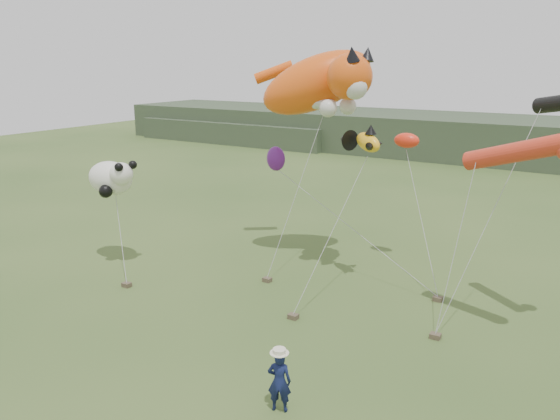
# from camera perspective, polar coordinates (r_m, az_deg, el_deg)

# --- Properties ---
(ground) EXTENTS (120.00, 120.00, 0.00)m
(ground) POSITION_cam_1_polar(r_m,az_deg,el_deg) (17.91, -3.59, -16.18)
(ground) COLOR #385123
(ground) RESTS_ON ground
(headland) EXTENTS (90.00, 13.00, 4.00)m
(headland) POSITION_cam_1_polar(r_m,az_deg,el_deg) (58.85, 19.64, 7.09)
(headland) COLOR #2D3D28
(headland) RESTS_ON ground
(festival_attendant) EXTENTS (0.77, 0.64, 1.80)m
(festival_attendant) POSITION_cam_1_polar(r_m,az_deg,el_deg) (15.60, -0.07, -17.47)
(festival_attendant) COLOR #111942
(festival_attendant) RESTS_ON ground
(sandbag_anchors) EXTENTS (12.97, 5.83, 0.19)m
(sandbag_anchors) POSITION_cam_1_polar(r_m,az_deg,el_deg) (22.08, 2.70, -9.52)
(sandbag_anchors) COLOR brown
(sandbag_anchors) RESTS_ON ground
(cat_kite) EXTENTS (6.87, 4.63, 4.10)m
(cat_kite) POSITION_cam_1_polar(r_m,az_deg,el_deg) (24.96, 4.49, 13.14)
(cat_kite) COLOR #EC5411
(cat_kite) RESTS_ON ground
(fish_kite) EXTENTS (2.44, 1.58, 1.23)m
(fish_kite) POSITION_cam_1_polar(r_m,az_deg,el_deg) (22.91, 8.33, 7.19)
(fish_kite) COLOR yellow
(fish_kite) RESTS_ON ground
(tube_kites) EXTENTS (4.89, 3.42, 3.01)m
(tube_kites) POSITION_cam_1_polar(r_m,az_deg,el_deg) (19.93, 26.04, 7.28)
(tube_kites) COLOR black
(tube_kites) RESTS_ON ground
(panda_kite) EXTENTS (2.78, 1.80, 1.73)m
(panda_kite) POSITION_cam_1_polar(r_m,az_deg,el_deg) (26.53, -17.17, 3.24)
(panda_kite) COLOR white
(panda_kite) RESTS_ON ground
(misc_kites) EXTENTS (7.14, 2.28, 2.10)m
(misc_kites) POSITION_cam_1_polar(r_m,az_deg,el_deg) (26.35, 4.91, 6.10)
(misc_kites) COLOR #FB2F17
(misc_kites) RESTS_ON ground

